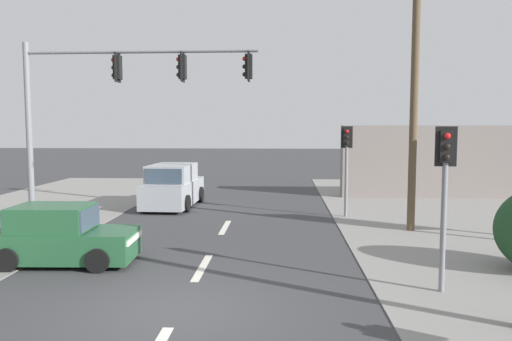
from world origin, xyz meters
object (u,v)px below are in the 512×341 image
object	(u,v)px
traffic_signal_mast	(107,99)
pedestal_signal_right_kerb	(445,181)
utility_pole_midground_right	(415,66)
suv_receding_far	(173,187)
hatchback_crossing_left	(61,237)
pedestal_signal_far_median	(347,156)

from	to	relation	value
traffic_signal_mast	pedestal_signal_right_kerb	distance (m)	9.52
utility_pole_midground_right	suv_receding_far	size ratio (longest dim) A/B	2.31
traffic_signal_mast	suv_receding_far	bearing A→B (deg)	87.73
utility_pole_midground_right	traffic_signal_mast	world-z (taller)	utility_pole_midground_right
traffic_signal_mast	pedestal_signal_right_kerb	xyz separation A→B (m)	(8.53, -3.76, -1.94)
utility_pole_midground_right	hatchback_crossing_left	size ratio (longest dim) A/B	2.88
traffic_signal_mast	pedestal_signal_far_median	world-z (taller)	traffic_signal_mast
utility_pole_midground_right	traffic_signal_mast	distance (m)	9.93
suv_receding_far	hatchback_crossing_left	bearing A→B (deg)	-95.50
traffic_signal_mast	suv_receding_far	distance (m)	8.08
traffic_signal_mast	pedestal_signal_right_kerb	bearing A→B (deg)	-23.79
traffic_signal_mast	hatchback_crossing_left	size ratio (longest dim) A/B	1.87
pedestal_signal_right_kerb	utility_pole_midground_right	bearing A→B (deg)	81.41
pedestal_signal_right_kerb	pedestal_signal_far_median	bearing A→B (deg)	95.91
pedestal_signal_far_median	suv_receding_far	distance (m)	7.79
pedestal_signal_far_median	suv_receding_far	size ratio (longest dim) A/B	0.77
pedestal_signal_right_kerb	hatchback_crossing_left	bearing A→B (deg)	168.88
hatchback_crossing_left	suv_receding_far	world-z (taller)	suv_receding_far
pedestal_signal_far_median	hatchback_crossing_left	bearing A→B (deg)	-139.20
hatchback_crossing_left	pedestal_signal_right_kerb	bearing A→B (deg)	-11.12
utility_pole_midground_right	pedestal_signal_far_median	xyz separation A→B (m)	(-1.88, 2.50, -3.14)
pedestal_signal_right_kerb	pedestal_signal_far_median	size ratio (longest dim) A/B	1.00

